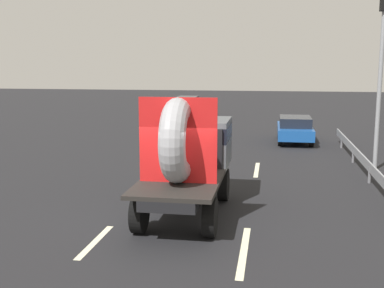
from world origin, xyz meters
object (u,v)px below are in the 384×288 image
distant_sedan (295,129)px  traffic_light (382,54)px  flatbed_truck (189,151)px  oncoming_car (187,104)px

distant_sedan → traffic_light: traffic_light is taller
distant_sedan → traffic_light: 7.68m
flatbed_truck → distant_sedan: flatbed_truck is taller
flatbed_truck → traffic_light: bearing=45.1°
flatbed_truck → traffic_light: 9.09m
traffic_light → oncoming_car: size_ratio=1.64×
traffic_light → oncoming_car: traffic_light is taller
flatbed_truck → oncoming_car: (-4.60, 25.69, -0.91)m
distant_sedan → oncoming_car: (-7.97, 13.37, 0.02)m
flatbed_truck → traffic_light: (6.12, 6.14, 2.70)m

